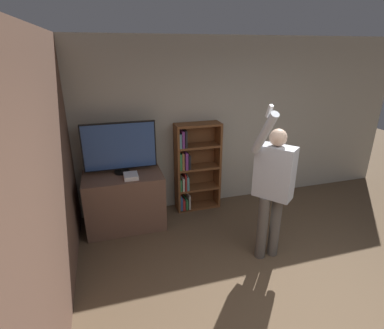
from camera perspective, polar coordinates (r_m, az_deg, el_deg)
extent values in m
cube|color=#B2AD9E|center=(4.95, 5.18, 7.62)|extent=(6.59, 0.06, 2.70)
cube|color=brown|center=(3.20, -25.03, -2.02)|extent=(0.06, 4.61, 2.70)
cube|color=brown|center=(4.56, -12.68, -6.69)|extent=(1.12, 0.67, 0.82)
cylinder|color=black|center=(4.45, -13.20, -1.34)|extent=(0.22, 0.22, 0.03)
cylinder|color=black|center=(4.44, -13.24, -0.86)|extent=(0.06, 0.06, 0.05)
cube|color=black|center=(4.32, -13.62, 3.41)|extent=(1.02, 0.04, 0.68)
cube|color=#2D4C8C|center=(4.30, -13.60, 3.33)|extent=(0.99, 0.01, 0.65)
cube|color=white|center=(4.24, -11.56, -2.18)|extent=(0.19, 0.23, 0.06)
cube|color=brown|center=(4.75, -2.87, -0.92)|extent=(0.04, 0.28, 1.44)
cube|color=brown|center=(4.94, 4.88, -0.07)|extent=(0.04, 0.28, 1.44)
cube|color=brown|center=(4.95, 0.62, 0.06)|extent=(0.72, 0.01, 1.44)
cube|color=brown|center=(5.13, 1.03, -7.78)|extent=(0.65, 0.28, 0.04)
cube|color=brown|center=(4.98, 1.05, -4.34)|extent=(0.65, 0.28, 0.04)
cube|color=brown|center=(4.83, 1.08, -0.49)|extent=(0.65, 0.28, 0.04)
cube|color=brown|center=(4.71, 1.11, 3.58)|extent=(0.65, 0.28, 0.04)
cube|color=brown|center=(4.62, 1.14, 7.62)|extent=(0.65, 0.28, 0.04)
cube|color=#2D569E|center=(4.98, -2.29, -7.16)|extent=(0.03, 0.23, 0.25)
cube|color=red|center=(5.01, -1.83, -7.35)|extent=(0.04, 0.25, 0.19)
cube|color=#338447|center=(5.02, -1.26, -7.32)|extent=(0.03, 0.24, 0.18)
cube|color=beige|center=(4.99, -0.70, -6.98)|extent=(0.02, 0.20, 0.26)
cube|color=#338447|center=(4.82, -2.36, -3.72)|extent=(0.03, 0.21, 0.19)
cube|color=beige|center=(4.82, -1.86, -3.59)|extent=(0.03, 0.21, 0.21)
cube|color=red|center=(4.83, -1.47, -3.16)|extent=(0.02, 0.23, 0.27)
cube|color=#5B8E99|center=(4.86, -1.12, -3.26)|extent=(0.04, 0.27, 0.23)
cube|color=#338447|center=(4.67, -2.41, 0.71)|extent=(0.03, 0.23, 0.26)
cube|color=#99663D|center=(4.67, -1.94, 0.76)|extent=(0.03, 0.21, 0.27)
cube|color=#7A3889|center=(4.68, -1.26, 0.82)|extent=(0.04, 0.20, 0.27)
cube|color=#232328|center=(4.71, -0.73, 0.68)|extent=(0.03, 0.22, 0.23)
cube|color=#5B8E99|center=(4.56, -2.45, 4.65)|extent=(0.03, 0.20, 0.22)
cube|color=#7A3889|center=(4.58, -1.99, 4.99)|extent=(0.04, 0.25, 0.26)
cube|color=#232328|center=(4.59, -1.45, 5.08)|extent=(0.03, 0.25, 0.27)
cylinder|color=#56514C|center=(3.90, 13.22, -11.68)|extent=(0.13, 0.13, 0.85)
cylinder|color=#56514C|center=(3.98, 15.52, -11.16)|extent=(0.13, 0.13, 0.85)
cube|color=#B7BCC6|center=(3.60, 15.44, -1.40)|extent=(0.45, 0.48, 0.64)
sphere|color=beige|center=(3.47, 16.10, 4.96)|extent=(0.20, 0.20, 0.20)
cylinder|color=#B7BCC6|center=(3.74, 18.65, -1.17)|extent=(0.09, 0.09, 0.58)
cylinder|color=#B7BCC6|center=(3.22, 13.62, 5.75)|extent=(0.09, 0.41, 0.53)
cube|color=white|center=(3.12, 14.54, 9.81)|extent=(0.04, 0.09, 0.14)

